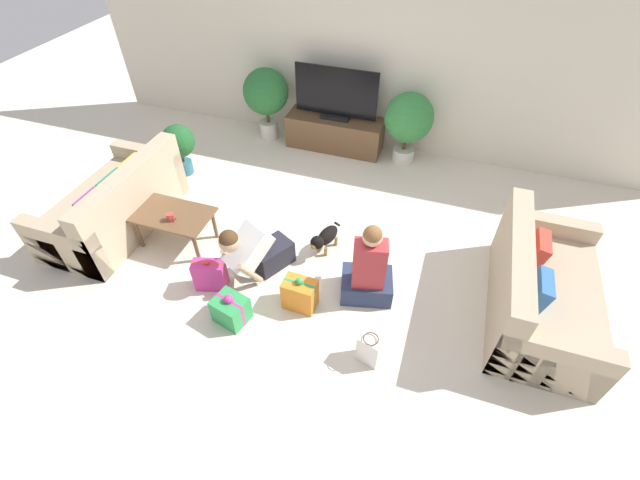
{
  "coord_description": "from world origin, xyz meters",
  "views": [
    {
      "loc": [
        1.2,
        -3.18,
        3.55
      ],
      "look_at": [
        0.17,
        -0.15,
        0.45
      ],
      "focal_mm": 24.0,
      "sensor_mm": 36.0,
      "label": 1
    }
  ],
  "objects_px": {
    "sofa_right": "(539,292)",
    "mug": "(170,217)",
    "tv_console": "(335,133)",
    "person_sitting": "(368,272)",
    "tv": "(336,96)",
    "gift_box_b": "(210,275)",
    "person_kneeling": "(255,251)",
    "potted_plant_back_left": "(266,94)",
    "gift_box_c": "(231,309)",
    "potted_plant_corner_left": "(179,144)",
    "gift_box_a": "(300,294)",
    "potted_plant_back_right": "(409,120)",
    "sofa_left": "(116,205)",
    "gift_bag_a": "(369,350)",
    "coffee_table": "(173,217)"
  },
  "relations": [
    {
      "from": "sofa_right",
      "to": "mug",
      "type": "bearing_deg",
      "value": 95.02
    },
    {
      "from": "tv_console",
      "to": "person_sitting",
      "type": "xyz_separation_m",
      "value": [
        1.17,
        -2.66,
        0.11
      ]
    },
    {
      "from": "tv",
      "to": "gift_box_b",
      "type": "distance_m",
      "value": 3.16
    },
    {
      "from": "mug",
      "to": "person_kneeling",
      "type": "bearing_deg",
      "value": -3.97
    },
    {
      "from": "potted_plant_back_left",
      "to": "gift_box_c",
      "type": "height_order",
      "value": "potted_plant_back_left"
    },
    {
      "from": "tv_console",
      "to": "potted_plant_corner_left",
      "type": "xyz_separation_m",
      "value": [
        -1.81,
        -1.32,
        0.22
      ]
    },
    {
      "from": "sofa_right",
      "to": "gift_box_b",
      "type": "relative_size",
      "value": 4.24
    },
    {
      "from": "sofa_right",
      "to": "potted_plant_back_left",
      "type": "relative_size",
      "value": 1.59
    },
    {
      "from": "gift_box_a",
      "to": "tv",
      "type": "bearing_deg",
      "value": 100.6
    },
    {
      "from": "sofa_right",
      "to": "potted_plant_back_right",
      "type": "relative_size",
      "value": 1.67
    },
    {
      "from": "gift_box_b",
      "to": "tv",
      "type": "bearing_deg",
      "value": 82.3
    },
    {
      "from": "person_sitting",
      "to": "person_kneeling",
      "type": "bearing_deg",
      "value": -9.44
    },
    {
      "from": "sofa_right",
      "to": "sofa_left",
      "type": "bearing_deg",
      "value": 92.46
    },
    {
      "from": "potted_plant_back_right",
      "to": "gift_box_a",
      "type": "relative_size",
      "value": 2.56
    },
    {
      "from": "person_kneeling",
      "to": "potted_plant_back_left",
      "type": "bearing_deg",
      "value": 139.11
    },
    {
      "from": "person_sitting",
      "to": "mug",
      "type": "distance_m",
      "value": 2.24
    },
    {
      "from": "sofa_left",
      "to": "person_sitting",
      "type": "relative_size",
      "value": 1.76
    },
    {
      "from": "potted_plant_corner_left",
      "to": "gift_box_c",
      "type": "distance_m",
      "value": 2.75
    },
    {
      "from": "tv",
      "to": "potted_plant_back_left",
      "type": "relative_size",
      "value": 1.1
    },
    {
      "from": "gift_box_a",
      "to": "mug",
      "type": "bearing_deg",
      "value": 168.59
    },
    {
      "from": "potted_plant_corner_left",
      "to": "person_sitting",
      "type": "bearing_deg",
      "value": -24.16
    },
    {
      "from": "tv_console",
      "to": "tv",
      "type": "bearing_deg",
      "value": 0.0
    },
    {
      "from": "person_kneeling",
      "to": "tv_console",
      "type": "bearing_deg",
      "value": 117.54
    },
    {
      "from": "gift_bag_a",
      "to": "person_kneeling",
      "type": "bearing_deg",
      "value": 155.29
    },
    {
      "from": "tv_console",
      "to": "tv",
      "type": "height_order",
      "value": "tv"
    },
    {
      "from": "sofa_right",
      "to": "gift_box_a",
      "type": "xyz_separation_m",
      "value": [
        -2.24,
        -0.67,
        -0.13
      ]
    },
    {
      "from": "coffee_table",
      "to": "potted_plant_corner_left",
      "type": "height_order",
      "value": "potted_plant_corner_left"
    },
    {
      "from": "coffee_table",
      "to": "potted_plant_back_left",
      "type": "relative_size",
      "value": 0.8
    },
    {
      "from": "potted_plant_corner_left",
      "to": "gift_box_b",
      "type": "height_order",
      "value": "potted_plant_corner_left"
    },
    {
      "from": "person_sitting",
      "to": "tv_console",
      "type": "bearing_deg",
      "value": -79.96
    },
    {
      "from": "potted_plant_back_left",
      "to": "gift_box_b",
      "type": "height_order",
      "value": "potted_plant_back_left"
    },
    {
      "from": "potted_plant_back_left",
      "to": "gift_box_b",
      "type": "distance_m",
      "value": 3.14
    },
    {
      "from": "person_kneeling",
      "to": "mug",
      "type": "bearing_deg",
      "value": -155.76
    },
    {
      "from": "potted_plant_back_left",
      "to": "sofa_right",
      "type": "bearing_deg",
      "value": -30.62
    },
    {
      "from": "person_kneeling",
      "to": "gift_box_b",
      "type": "distance_m",
      "value": 0.53
    },
    {
      "from": "coffee_table",
      "to": "potted_plant_back_left",
      "type": "xyz_separation_m",
      "value": [
        0.06,
        2.53,
        0.34
      ]
    },
    {
      "from": "gift_box_b",
      "to": "gift_box_c",
      "type": "height_order",
      "value": "gift_box_b"
    },
    {
      "from": "potted_plant_back_right",
      "to": "gift_box_a",
      "type": "height_order",
      "value": "potted_plant_back_right"
    },
    {
      "from": "sofa_left",
      "to": "potted_plant_back_left",
      "type": "distance_m",
      "value": 2.68
    },
    {
      "from": "tv_console",
      "to": "gift_bag_a",
      "type": "xyz_separation_m",
      "value": [
        1.38,
        -3.4,
        -0.08
      ]
    },
    {
      "from": "person_sitting",
      "to": "mug",
      "type": "relative_size",
      "value": 8.21
    },
    {
      "from": "coffee_table",
      "to": "gift_box_b",
      "type": "relative_size",
      "value": 2.14
    },
    {
      "from": "tv_console",
      "to": "potted_plant_corner_left",
      "type": "distance_m",
      "value": 2.25
    },
    {
      "from": "coffee_table",
      "to": "tv_console",
      "type": "relative_size",
      "value": 0.61
    },
    {
      "from": "coffee_table",
      "to": "gift_bag_a",
      "type": "relative_size",
      "value": 2.55
    },
    {
      "from": "tv",
      "to": "gift_box_c",
      "type": "relative_size",
      "value": 3.24
    },
    {
      "from": "tv_console",
      "to": "gift_box_c",
      "type": "height_order",
      "value": "tv_console"
    },
    {
      "from": "gift_box_b",
      "to": "gift_box_a",
      "type": "bearing_deg",
      "value": 3.86
    },
    {
      "from": "potted_plant_corner_left",
      "to": "gift_box_c",
      "type": "height_order",
      "value": "potted_plant_corner_left"
    },
    {
      "from": "potted_plant_back_right",
      "to": "gift_box_b",
      "type": "distance_m",
      "value": 3.4
    }
  ]
}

